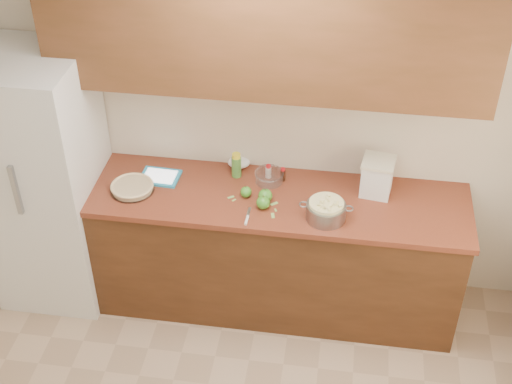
# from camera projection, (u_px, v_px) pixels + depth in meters

# --- Properties ---
(room_shell) EXTENTS (3.60, 3.60, 3.60)m
(room_shell) POSITION_uv_depth(u_px,v_px,m) (216.00, 329.00, 3.14)
(room_shell) COLOR tan
(room_shell) RESTS_ON ground
(counter_run) EXTENTS (2.64, 0.68, 0.92)m
(counter_run) POSITION_uv_depth(u_px,v_px,m) (262.00, 249.00, 4.81)
(counter_run) COLOR #522D17
(counter_run) RESTS_ON ground
(upper_cabinets) EXTENTS (2.60, 0.34, 0.70)m
(upper_cabinets) POSITION_uv_depth(u_px,v_px,m) (267.00, 35.00, 4.03)
(upper_cabinets) COLOR brown
(upper_cabinets) RESTS_ON room_shell
(fridge) EXTENTS (0.70, 0.70, 1.80)m
(fridge) POSITION_uv_depth(u_px,v_px,m) (45.00, 181.00, 4.68)
(fridge) COLOR silver
(fridge) RESTS_ON ground
(pie) EXTENTS (0.28, 0.28, 0.05)m
(pie) POSITION_uv_depth(u_px,v_px,m) (132.00, 187.00, 4.56)
(pie) COLOR silver
(pie) RESTS_ON counter_run
(colander) EXTENTS (0.33, 0.24, 0.12)m
(colander) POSITION_uv_depth(u_px,v_px,m) (326.00, 211.00, 4.31)
(colander) COLOR gray
(colander) RESTS_ON counter_run
(flour_canister) EXTENTS (0.23, 0.23, 0.25)m
(flour_canister) POSITION_uv_depth(u_px,v_px,m) (377.00, 176.00, 4.48)
(flour_canister) COLOR white
(flour_canister) RESTS_ON counter_run
(tablet) EXTENTS (0.26, 0.21, 0.02)m
(tablet) POSITION_uv_depth(u_px,v_px,m) (160.00, 177.00, 4.67)
(tablet) COLOR #2A9CCB
(tablet) RESTS_ON counter_run
(paring_knife) EXTENTS (0.02, 0.18, 0.02)m
(paring_knife) POSITION_uv_depth(u_px,v_px,m) (247.00, 219.00, 4.33)
(paring_knife) COLOR gray
(paring_knife) RESTS_ON counter_run
(lemon_bottle) EXTENTS (0.06, 0.06, 0.17)m
(lemon_bottle) POSITION_uv_depth(u_px,v_px,m) (236.00, 165.00, 4.65)
(lemon_bottle) COLOR #4C8C38
(lemon_bottle) RESTS_ON counter_run
(cinnamon_shaker) EXTENTS (0.04, 0.04, 0.09)m
(cinnamon_shaker) POSITION_uv_depth(u_px,v_px,m) (268.00, 171.00, 4.66)
(cinnamon_shaker) COLOR beige
(cinnamon_shaker) RESTS_ON counter_run
(vanilla_bottle) EXTENTS (0.03, 0.03, 0.10)m
(vanilla_bottle) POSITION_uv_depth(u_px,v_px,m) (283.00, 174.00, 4.63)
(vanilla_bottle) COLOR black
(vanilla_bottle) RESTS_ON counter_run
(mixing_bowl) EXTENTS (0.19, 0.19, 0.07)m
(mixing_bowl) POSITION_uv_depth(u_px,v_px,m) (269.00, 176.00, 4.63)
(mixing_bowl) COLOR silver
(mixing_bowl) RESTS_ON counter_run
(paper_towel) EXTENTS (0.17, 0.15, 0.06)m
(paper_towel) POSITION_uv_depth(u_px,v_px,m) (239.00, 162.00, 4.77)
(paper_towel) COLOR white
(paper_towel) RESTS_ON counter_run
(apple_left) EXTENTS (0.07, 0.07, 0.08)m
(apple_left) POSITION_uv_depth(u_px,v_px,m) (246.00, 192.00, 4.50)
(apple_left) COLOR #408B26
(apple_left) RESTS_ON counter_run
(apple_center) EXTENTS (0.09, 0.09, 0.10)m
(apple_center) POSITION_uv_depth(u_px,v_px,m) (265.00, 196.00, 4.45)
(apple_center) COLOR #408B26
(apple_center) RESTS_ON counter_run
(apple_front) EXTENTS (0.09, 0.09, 0.10)m
(apple_front) POSITION_uv_depth(u_px,v_px,m) (263.00, 203.00, 4.40)
(apple_front) COLOR #408B26
(apple_front) RESTS_ON counter_run
(peel_a) EXTENTS (0.05, 0.04, 0.00)m
(peel_a) POSITION_uv_depth(u_px,v_px,m) (231.00, 197.00, 4.51)
(peel_a) COLOR #8BBB5B
(peel_a) RESTS_ON counter_run
(peel_b) EXTENTS (0.03, 0.03, 0.00)m
(peel_b) POSITION_uv_depth(u_px,v_px,m) (234.00, 200.00, 4.49)
(peel_b) COLOR #8BBB5B
(peel_b) RESTS_ON counter_run
(peel_c) EXTENTS (0.03, 0.05, 0.00)m
(peel_c) POSITION_uv_depth(u_px,v_px,m) (273.00, 216.00, 4.37)
(peel_c) COLOR #8BBB5B
(peel_c) RESTS_ON counter_run
(peel_d) EXTENTS (0.02, 0.03, 0.00)m
(peel_d) POSITION_uv_depth(u_px,v_px,m) (276.00, 210.00, 4.41)
(peel_d) COLOR #8BBB5B
(peel_d) RESTS_ON counter_run
(peel_e) EXTENTS (0.05, 0.05, 0.00)m
(peel_e) POSITION_uv_depth(u_px,v_px,m) (274.00, 204.00, 4.46)
(peel_e) COLOR #8BBB5B
(peel_e) RESTS_ON counter_run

